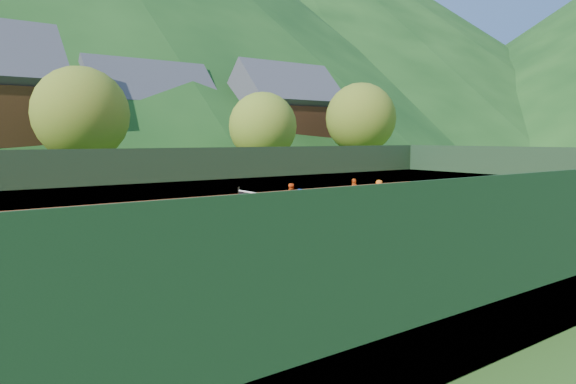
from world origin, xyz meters
TOP-DOWN VIEW (x-y plane):
  - ground at (0.00, 0.00)m, footprint 400.00×400.00m
  - clay_court at (0.00, 0.00)m, footprint 40.00×24.00m
  - mountain_far_right at (90.00, 150.00)m, footprint 260.00×260.00m
  - coach at (-2.77, -2.86)m, footprint 0.70×0.48m
  - student_a at (0.80, 2.64)m, footprint 0.80×0.67m
  - student_b at (5.25, 3.07)m, footprint 0.92×0.52m
  - student_c at (6.48, 2.47)m, footprint 0.74×0.55m
  - student_d at (7.21, 1.43)m, footprint 0.94×0.75m
  - tennis_ball_0 at (-7.44, -8.84)m, footprint 0.07×0.07m
  - tennis_ball_1 at (3.63, -4.16)m, footprint 0.07×0.07m
  - tennis_ball_2 at (-1.10, -6.14)m, footprint 0.07×0.07m
  - tennis_ball_3 at (5.73, -3.82)m, footprint 0.07×0.07m
  - tennis_ball_4 at (-9.02, -5.16)m, footprint 0.07×0.07m
  - tennis_ball_5 at (-8.25, -3.55)m, footprint 0.07×0.07m
  - tennis_ball_6 at (-4.22, -1.98)m, footprint 0.07×0.07m
  - tennis_ball_7 at (-0.93, -6.57)m, footprint 0.07×0.07m
  - tennis_ball_8 at (0.22, -1.56)m, footprint 0.07×0.07m
  - tennis_ball_9 at (2.22, -5.77)m, footprint 0.07×0.07m
  - tennis_ball_10 at (-6.43, -4.92)m, footprint 0.07×0.07m
  - tennis_ball_11 at (2.19, -7.14)m, footprint 0.07×0.07m
  - tennis_ball_12 at (4.91, -6.38)m, footprint 0.07×0.07m
  - tennis_ball_13 at (-0.72, -6.41)m, footprint 0.07×0.07m
  - tennis_ball_15 at (5.56, -6.17)m, footprint 0.07×0.07m
  - tennis_ball_16 at (-1.78, -4.35)m, footprint 0.07×0.07m
  - tennis_ball_17 at (-2.35, -3.67)m, footprint 0.07×0.07m
  - tennis_ball_18 at (-9.23, -1.46)m, footprint 0.07×0.07m
  - tennis_ball_19 at (-5.01, -4.51)m, footprint 0.07×0.07m
  - court_lines at (0.00, 0.00)m, footprint 23.83×11.03m
  - tennis_net at (0.00, 0.00)m, footprint 0.10×12.07m
  - perimeter_fence at (0.00, 0.00)m, footprint 40.40×24.24m
  - ball_hopper at (-5.69, -3.02)m, footprint 0.57×0.57m
  - chalet_mid at (6.00, 34.00)m, footprint 12.65×8.82m
  - chalet_right at (20.00, 30.00)m, footprint 11.50×8.82m
  - tree_b at (-4.00, 20.00)m, footprint 6.40×6.40m
  - tree_c at (10.00, 19.00)m, footprint 5.60×5.60m
  - tree_d at (22.00, 20.00)m, footprint 6.80×6.80m

SIDE VIEW (x-z plane):
  - ground at x=0.00m, z-range 0.00..0.00m
  - clay_court at x=0.00m, z-range 0.00..0.02m
  - court_lines at x=0.00m, z-range 0.02..0.03m
  - tennis_ball_0 at x=-7.44m, z-range 0.02..0.09m
  - tennis_ball_1 at x=3.63m, z-range 0.02..0.09m
  - tennis_ball_2 at x=-1.10m, z-range 0.02..0.09m
  - tennis_ball_3 at x=5.73m, z-range 0.02..0.09m
  - tennis_ball_4 at x=-9.02m, z-range 0.02..0.09m
  - tennis_ball_5 at x=-8.25m, z-range 0.02..0.09m
  - tennis_ball_6 at x=-4.22m, z-range 0.02..0.09m
  - tennis_ball_7 at x=-0.93m, z-range 0.02..0.09m
  - tennis_ball_8 at x=0.22m, z-range 0.02..0.09m
  - tennis_ball_9 at x=2.22m, z-range 0.02..0.09m
  - tennis_ball_10 at x=-6.43m, z-range 0.02..0.09m
  - tennis_ball_11 at x=2.19m, z-range 0.02..0.09m
  - tennis_ball_12 at x=4.91m, z-range 0.02..0.09m
  - tennis_ball_13 at x=-0.72m, z-range 0.02..0.09m
  - tennis_ball_15 at x=5.56m, z-range 0.02..0.09m
  - tennis_ball_16 at x=-1.78m, z-range 0.02..0.09m
  - tennis_ball_17 at x=-2.35m, z-range 0.02..0.09m
  - tennis_ball_18 at x=-9.23m, z-range 0.02..0.09m
  - tennis_ball_19 at x=-5.01m, z-range 0.02..0.09m
  - tennis_net at x=0.00m, z-range -0.03..1.07m
  - student_d at x=7.21m, z-range 0.02..1.30m
  - student_c at x=6.48m, z-range 0.02..1.41m
  - student_b at x=5.25m, z-range 0.02..1.50m
  - student_a at x=0.80m, z-range 0.02..1.50m
  - ball_hopper at x=-5.69m, z-range 0.27..1.27m
  - coach at x=-2.77m, z-range 0.02..1.88m
  - perimeter_fence at x=0.00m, z-range -0.23..2.77m
  - tree_c at x=10.00m, z-range 0.87..8.22m
  - chalet_mid at x=6.00m, z-range -0.74..10.72m
  - tree_b at x=-4.00m, z-range 0.99..9.39m
  - chalet_right at x=20.00m, z-range -0.70..11.21m
  - tree_d at x=22.00m, z-range 1.06..9.98m
  - mountain_far_right at x=90.00m, z-range 0.00..95.00m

